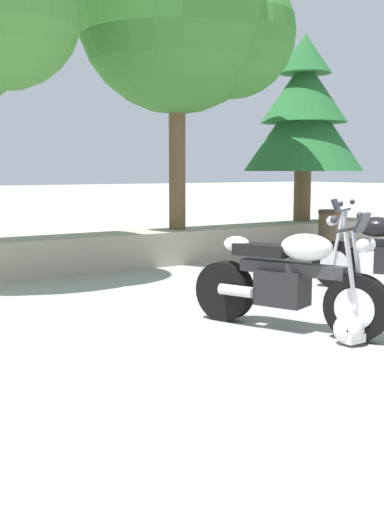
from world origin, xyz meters
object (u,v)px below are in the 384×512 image
Objects in this scene: motorcycle_white_centre at (289,281)px; pine_tree_far_right at (304,114)px; trash_bin at (331,234)px; rider_helmet at (350,330)px; leafy_tree_mid_right at (188,17)px.

pine_tree_far_right is (4.82, 4.90, 2.15)m from motorcycle_white_centre.
pine_tree_far_right is at bearing 65.62° from trash_bin.
motorcycle_white_centre is 5.44m from trash_bin.
leafy_tree_mid_right is (1.83, 5.33, 3.91)m from rider_helmet.
leafy_tree_mid_right reaches higher than rider_helmet.
motorcycle_white_centre is at bearing -140.18° from trash_bin.
trash_bin is at bearing -26.39° from leafy_tree_mid_right.
leafy_tree_mid_right reaches higher than trash_bin.
rider_helmet is (0.08, -0.71, -0.35)m from motorcycle_white_centre.
rider_helmet is 6.85m from leafy_tree_mid_right.
trash_bin is at bearing -114.38° from pine_tree_far_right.
leafy_tree_mid_right is at bearing 71.06° from rider_helmet.
motorcycle_white_centre is 6.13m from leafy_tree_mid_right.
trash_bin is (4.10, 4.20, 0.30)m from rider_helmet.
pine_tree_far_right reaches higher than motorcycle_white_centre.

